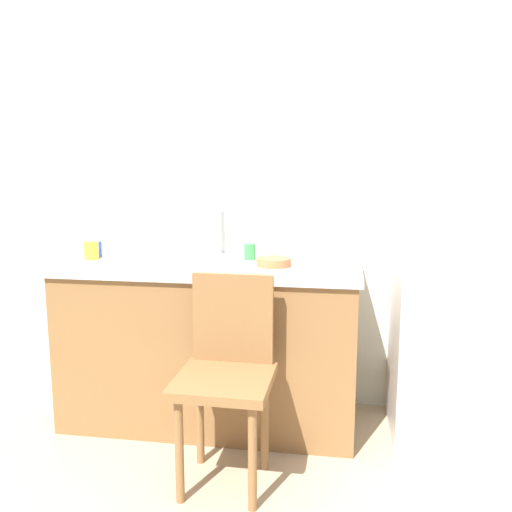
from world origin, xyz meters
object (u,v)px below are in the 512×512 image
object	(u,v)px
cup_blue	(95,249)
cup_green	(250,252)
terracotta_bowl	(274,262)
cup_white	(166,247)
chair	(227,369)
refrigerator	(451,327)
cup_yellow	(91,250)

from	to	relation	value
cup_blue	cup_green	bearing A→B (deg)	2.65
terracotta_bowl	cup_green	bearing A→B (deg)	132.28
terracotta_bowl	cup_white	distance (m)	0.64
chair	cup_green	world-z (taller)	cup_green
refrigerator	cup_yellow	xyz separation A→B (m)	(-1.86, -0.02, 0.34)
cup_blue	chair	bearing A→B (deg)	-35.25
terracotta_bowl	cup_yellow	distance (m)	0.99
terracotta_bowl	cup_yellow	bearing A→B (deg)	177.91
cup_green	refrigerator	bearing A→B (deg)	-5.95
terracotta_bowl	cup_blue	size ratio (longest dim) A/B	2.07
chair	cup_blue	size ratio (longest dim) A/B	10.59
cup_blue	cup_yellow	world-z (taller)	cup_yellow
cup_yellow	cup_blue	bearing A→B (deg)	102.09
terracotta_bowl	cup_white	bearing A→B (deg)	164.39
chair	cup_yellow	xyz separation A→B (m)	(-0.85, 0.52, 0.41)
cup_white	cup_blue	bearing A→B (deg)	-172.89
terracotta_bowl	cup_blue	xyz separation A→B (m)	(-1.00, 0.12, 0.02)
chair	refrigerator	bearing A→B (deg)	29.38
cup_white	cup_green	xyz separation A→B (m)	(0.47, -0.01, -0.01)
cup_green	terracotta_bowl	bearing A→B (deg)	-47.72
chair	cup_blue	world-z (taller)	cup_blue
chair	cup_yellow	size ratio (longest dim) A/B	9.26
cup_blue	cup_green	distance (m)	0.86
cup_yellow	refrigerator	bearing A→B (deg)	0.65
refrigerator	cup_yellow	bearing A→B (deg)	-179.35
chair	terracotta_bowl	xyz separation A→B (m)	(0.14, 0.49, 0.38)
cup_blue	cup_white	xyz separation A→B (m)	(0.39, 0.05, 0.01)
cup_yellow	chair	bearing A→B (deg)	-31.72
cup_blue	cup_white	world-z (taller)	cup_white
terracotta_bowl	cup_green	distance (m)	0.22
cup_blue	cup_yellow	distance (m)	0.09
chair	cup_white	distance (m)	0.91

